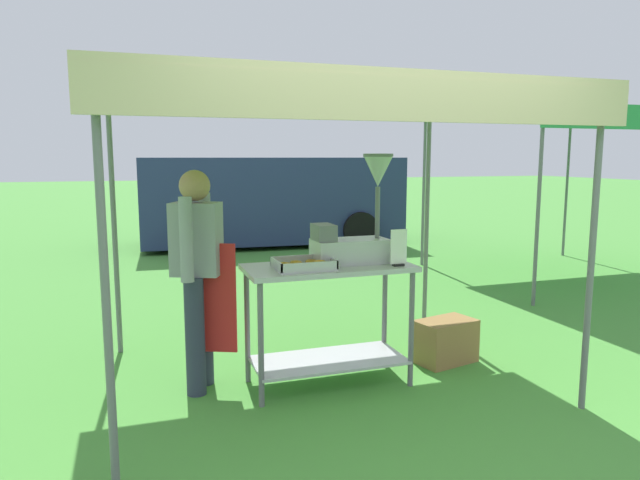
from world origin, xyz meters
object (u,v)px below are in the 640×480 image
(menu_sign, at_px, (399,250))
(neighbour_tent, at_px, (563,119))
(stall_canopy, at_px, (325,101))
(donut_cart, at_px, (329,302))
(van_navy, at_px, (271,199))
(donut_tray, at_px, (304,265))
(vendor, at_px, (198,269))
(supply_crate, at_px, (445,341))
(donut_fryer, at_px, (355,228))

(menu_sign, xyz_separation_m, neighbour_tent, (3.91, 2.88, 1.20))
(stall_canopy, xyz_separation_m, menu_sign, (0.48, -0.28, -1.07))
(donut_cart, relative_size, van_navy, 0.25)
(donut_tray, xyz_separation_m, menu_sign, (0.68, -0.12, 0.09))
(stall_canopy, xyz_separation_m, donut_cart, (0.00, -0.10, -1.46))
(van_navy, bearing_deg, vendor, -107.76)
(donut_cart, distance_m, menu_sign, 0.64)
(stall_canopy, bearing_deg, supply_crate, 1.65)
(menu_sign, distance_m, supply_crate, 1.08)
(vendor, distance_m, neighbour_tent, 6.01)
(menu_sign, distance_m, vendor, 1.46)
(stall_canopy, bearing_deg, donut_tray, -142.85)
(supply_crate, bearing_deg, stall_canopy, -178.35)
(stall_canopy, distance_m, neighbour_tent, 5.10)
(donut_tray, height_order, neighbour_tent, neighbour_tent)
(donut_fryer, height_order, van_navy, donut_fryer)
(donut_tray, bearing_deg, stall_canopy, 37.15)
(van_navy, bearing_deg, donut_cart, -100.20)
(stall_canopy, height_order, menu_sign, stall_canopy)
(donut_tray, xyz_separation_m, donut_fryer, (0.44, 0.11, 0.24))
(vendor, bearing_deg, stall_canopy, -6.99)
(donut_tray, xyz_separation_m, supply_crate, (1.29, 0.19, -0.76))
(donut_fryer, height_order, menu_sign, donut_fryer)
(donut_fryer, relative_size, van_navy, 0.16)
(stall_canopy, relative_size, donut_tray, 7.77)
(menu_sign, relative_size, van_navy, 0.05)
(donut_tray, bearing_deg, menu_sign, -9.87)
(supply_crate, xyz_separation_m, van_navy, (0.19, 6.92, 0.70))
(donut_cart, bearing_deg, supply_crate, 6.79)
(supply_crate, height_order, neighbour_tent, neighbour_tent)
(menu_sign, relative_size, neighbour_tent, 0.09)
(menu_sign, bearing_deg, neighbour_tent, 36.32)
(vendor, bearing_deg, van_navy, 72.24)
(donut_tray, height_order, van_navy, van_navy)
(supply_crate, bearing_deg, donut_fryer, -174.67)
(van_navy, height_order, neighbour_tent, neighbour_tent)
(donut_fryer, bearing_deg, van_navy, 81.55)
(donut_fryer, distance_m, supply_crate, 1.31)
(donut_fryer, distance_m, van_navy, 7.08)
(donut_tray, bearing_deg, vendor, 159.32)
(donut_fryer, height_order, supply_crate, donut_fryer)
(donut_fryer, xyz_separation_m, van_navy, (1.04, 7.00, -0.29))
(stall_canopy, height_order, donut_tray, stall_canopy)
(stall_canopy, distance_m, supply_crate, 2.20)
(neighbour_tent, bearing_deg, donut_tray, -149.05)
(donut_fryer, relative_size, vendor, 0.51)
(donut_cart, xyz_separation_m, donut_tray, (-0.21, -0.06, 0.30))
(donut_cart, height_order, menu_sign, menu_sign)
(donut_cart, bearing_deg, donut_tray, -164.05)
(vendor, distance_m, van_navy, 7.18)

